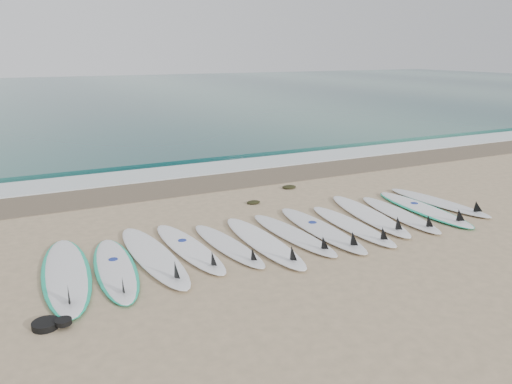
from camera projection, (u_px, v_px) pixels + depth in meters
name	position (u px, v px, depth m)	size (l,w,h in m)	color
ground	(289.00, 234.00, 9.11)	(120.00, 120.00, 0.00)	tan
ocean	(72.00, 95.00, 37.13)	(120.00, 55.00, 0.03)	#225751
wet_sand_band	(209.00, 183.00, 12.64)	(120.00, 1.80, 0.01)	brown
foam_band	(190.00, 170.00, 13.84)	(120.00, 1.40, 0.04)	silver
wave_crest	(174.00, 159.00, 15.13)	(120.00, 1.00, 0.10)	#225751
surfboard_0	(66.00, 274.00, 7.37)	(0.88, 2.95, 0.37)	white
surfboard_1	(116.00, 269.00, 7.57)	(0.79, 2.58, 0.32)	white
surfboard_2	(154.00, 256.00, 7.99)	(0.78, 2.91, 0.37)	white
surfboard_3	(190.00, 248.00, 8.33)	(0.76, 2.61, 0.33)	white
surfboard_4	(229.00, 246.00, 8.46)	(0.71, 2.35, 0.30)	white
surfboard_5	(265.00, 242.00, 8.58)	(0.61, 2.74, 0.35)	white
surfboard_6	(294.00, 235.00, 8.94)	(0.73, 2.53, 0.32)	white
surfboard_7	(322.00, 230.00, 9.18)	(0.58, 2.75, 0.35)	white
surfboard_8	(353.00, 226.00, 9.39)	(0.55, 2.54, 0.32)	white
surfboard_9	(370.00, 215.00, 9.97)	(0.94, 2.86, 0.36)	white
surfboard_10	(401.00, 214.00, 10.04)	(0.78, 2.56, 0.32)	white
surfboard_11	(424.00, 209.00, 10.40)	(0.75, 2.73, 0.34)	white
surfboard_12	(440.00, 202.00, 10.82)	(0.83, 2.62, 0.33)	silver
seaweed_near	(253.00, 202.00, 10.93)	(0.31, 0.24, 0.06)	black
seaweed_far	(289.00, 187.00, 12.13)	(0.36, 0.28, 0.07)	black
leash_coil	(50.00, 324.00, 6.04)	(0.46, 0.36, 0.11)	black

